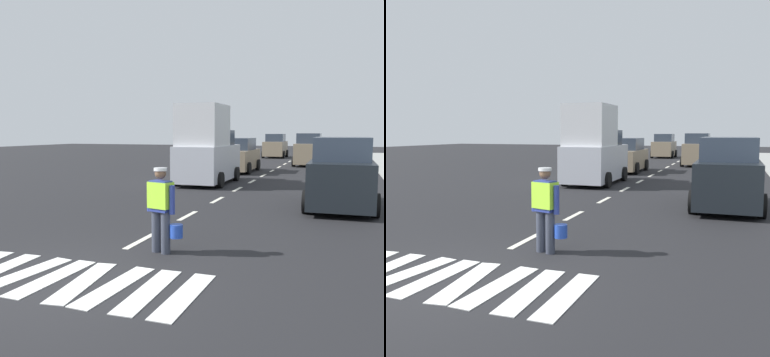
{
  "view_description": "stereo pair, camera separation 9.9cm",
  "coord_description": "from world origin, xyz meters",
  "views": [
    {
      "loc": [
        4.09,
        -5.56,
        2.35
      ],
      "look_at": [
        0.23,
        5.4,
        1.1
      ],
      "focal_mm": 40.44,
      "sensor_mm": 36.0,
      "label": 1
    },
    {
      "loc": [
        4.19,
        -5.53,
        2.35
      ],
      "look_at": [
        0.23,
        5.4,
        1.1
      ],
      "focal_mm": 40.44,
      "sensor_mm": 36.0,
      "label": 2
    }
  ],
  "objects": [
    {
      "name": "ground_plane",
      "position": [
        0.0,
        21.0,
        0.0
      ],
      "size": [
        96.0,
        96.0,
        0.0
      ],
      "primitive_type": "plane",
      "color": "black"
    },
    {
      "name": "crosswalk_stripes",
      "position": [
        -0.0,
        0.09,
        0.01
      ],
      "size": [
        4.47,
        1.93,
        0.01
      ],
      "color": "white",
      "rests_on": "ground"
    },
    {
      "name": "lane_center_line",
      "position": [
        0.0,
        25.2,
        0.0
      ],
      "size": [
        0.14,
        46.4,
        0.01
      ],
      "color": "silver",
      "rests_on": "ground"
    },
    {
      "name": "road_worker",
      "position": [
        0.8,
        2.04,
        0.93
      ],
      "size": [
        0.77,
        0.4,
        1.67
      ],
      "color": "#383D4C",
      "rests_on": "ground"
    },
    {
      "name": "delivery_truck",
      "position": [
        -1.77,
        13.11,
        1.61
      ],
      "size": [
        2.16,
        4.6,
        3.54
      ],
      "color": "silver",
      "rests_on": "ground"
    },
    {
      "name": "car_parked_curbside",
      "position": [
        4.04,
        8.45,
        1.02
      ],
      "size": [
        2.07,
        4.18,
        2.2
      ],
      "color": "black",
      "rests_on": "ground"
    },
    {
      "name": "car_oncoming_third",
      "position": [
        -1.93,
        34.76,
        1.01
      ],
      "size": [
        2.04,
        3.8,
        2.18
      ],
      "color": "gray",
      "rests_on": "ground"
    },
    {
      "name": "car_outgoing_far",
      "position": [
        1.77,
        25.67,
        1.05
      ],
      "size": [
        2.01,
        3.87,
        2.26
      ],
      "color": "gray",
      "rests_on": "ground"
    },
    {
      "name": "car_oncoming_second",
      "position": [
        -1.75,
        19.51,
        0.93
      ],
      "size": [
        1.92,
        4.39,
        2.0
      ],
      "color": "gray",
      "rests_on": "ground"
    }
  ]
}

